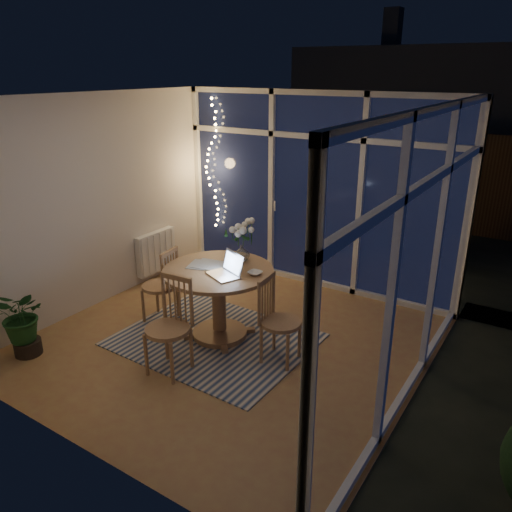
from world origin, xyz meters
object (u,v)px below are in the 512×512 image
at_px(laptop, 223,265).
at_px(flower_vase, 242,252).
at_px(potted_plant, 23,322).
at_px(chair_left, 159,284).
at_px(dining_table, 219,304).
at_px(chair_right, 281,321).
at_px(chair_front, 167,327).

height_order(laptop, flower_vase, laptop).
bearing_deg(potted_plant, flower_vase, 48.45).
bearing_deg(chair_left, flower_vase, 104.80).
height_order(chair_left, potted_plant, chair_left).
height_order(dining_table, chair_right, chair_right).
xyz_separation_m(dining_table, chair_left, (-0.83, -0.06, 0.05)).
height_order(dining_table, laptop, laptop).
bearing_deg(dining_table, flower_vase, 78.52).
relative_size(chair_left, flower_vase, 4.42).
relative_size(dining_table, potted_plant, 1.58).
bearing_deg(chair_right, laptop, 90.00).
bearing_deg(chair_front, laptop, 73.73).
distance_m(laptop, potted_plant, 2.16).
relative_size(dining_table, flower_vase, 5.72).
bearing_deg(chair_left, laptop, 76.98).
distance_m(dining_table, chair_front, 0.84).
bearing_deg(flower_vase, laptop, -79.76).
bearing_deg(laptop, dining_table, 166.66).
bearing_deg(flower_vase, chair_left, -155.44).
xyz_separation_m(chair_right, chair_front, (-0.83, -0.77, 0.03)).
height_order(dining_table, flower_vase, flower_vase).
xyz_separation_m(chair_left, flower_vase, (0.90, 0.41, 0.46)).
bearing_deg(dining_table, potted_plant, -136.60).
bearing_deg(chair_right, flower_vase, 56.72).
xyz_separation_m(dining_table, potted_plant, (-1.48, -1.40, -0.03)).
height_order(chair_front, flower_vase, flower_vase).
distance_m(dining_table, chair_right, 0.83).
bearing_deg(dining_table, laptop, -36.92).
distance_m(chair_left, flower_vase, 1.09).
xyz_separation_m(chair_front, laptop, (0.15, 0.71, 0.45)).
xyz_separation_m(chair_right, flower_vase, (-0.76, 0.42, 0.46)).
bearing_deg(laptop, flower_vase, 123.82).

